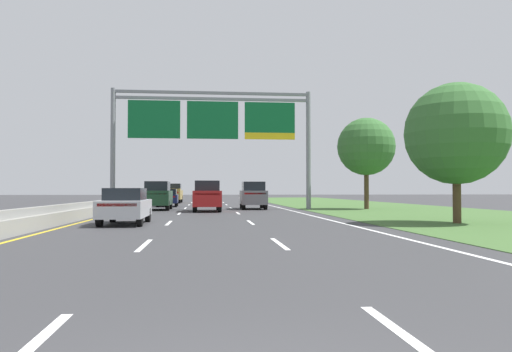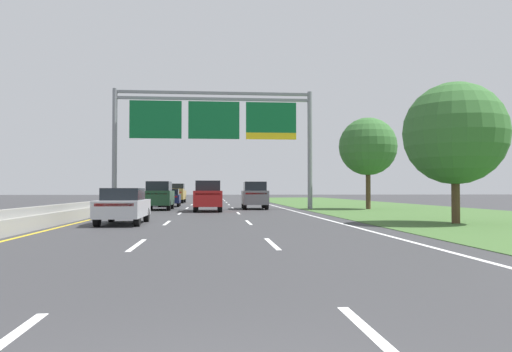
% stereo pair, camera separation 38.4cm
% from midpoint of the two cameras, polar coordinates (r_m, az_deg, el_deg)
% --- Properties ---
extents(ground_plane, '(220.00, 220.00, 0.00)m').
position_cam_midpoint_polar(ground_plane, '(38.27, -5.77, -3.82)').
color(ground_plane, '#333335').
extents(lane_striping, '(11.96, 106.00, 0.01)m').
position_cam_midpoint_polar(lane_striping, '(37.81, -5.77, -3.84)').
color(lane_striping, white).
rests_on(lane_striping, ground).
extents(grass_verge_right, '(14.00, 110.00, 0.02)m').
position_cam_midpoint_polar(grass_verge_right, '(40.73, 14.30, -3.63)').
color(grass_verge_right, '#3D602D').
rests_on(grass_verge_right, ground).
extents(median_barrier_concrete, '(0.60, 110.00, 0.85)m').
position_cam_midpoint_polar(median_barrier_concrete, '(38.82, -15.57, -3.22)').
color(median_barrier_concrete, gray).
rests_on(median_barrier_concrete, ground).
extents(overhead_sign_gantry, '(15.06, 0.42, 9.05)m').
position_cam_midpoint_polar(overhead_sign_gantry, '(37.76, -5.29, 5.88)').
color(overhead_sign_gantry, gray).
rests_on(overhead_sign_gantry, ground).
extents(pickup_truck_gold, '(2.06, 5.42, 2.20)m').
position_cam_midpoint_polar(pickup_truck_gold, '(57.20, -9.72, -1.99)').
color(pickup_truck_gold, '#A38438').
rests_on(pickup_truck_gold, ground).
extents(car_grey_right_lane_suv, '(2.02, 4.75, 2.11)m').
position_cam_midpoint_polar(car_grey_right_lane_suv, '(38.70, -0.62, -2.18)').
color(car_grey_right_lane_suv, slate).
rests_on(car_grey_right_lane_suv, ground).
extents(car_silver_left_lane_sedan, '(1.84, 4.41, 1.57)m').
position_cam_midpoint_polar(car_silver_left_lane_sedan, '(22.44, -15.22, -3.28)').
color(car_silver_left_lane_sedan, '#B2B5BA').
rests_on(car_silver_left_lane_sedan, ground).
extents(car_darkgreen_left_lane_suv, '(1.92, 4.71, 2.11)m').
position_cam_midpoint_polar(car_darkgreen_left_lane_suv, '(37.74, -11.47, -2.16)').
color(car_darkgreen_left_lane_suv, '#193D23').
rests_on(car_darkgreen_left_lane_suv, ground).
extents(car_navy_left_lane_sedan, '(1.95, 4.45, 1.57)m').
position_cam_midpoint_polar(car_navy_left_lane_sedan, '(45.24, -10.36, -2.42)').
color(car_navy_left_lane_sedan, '#161E47').
rests_on(car_navy_left_lane_sedan, ground).
extents(car_red_centre_lane_suv, '(1.92, 4.71, 2.11)m').
position_cam_midpoint_polar(car_red_centre_lane_suv, '(34.58, -5.96, -2.24)').
color(car_red_centre_lane_suv, maroon).
rests_on(car_red_centre_lane_suv, ground).
extents(roadside_tree_near, '(4.53, 4.53, 6.27)m').
position_cam_midpoint_polar(roadside_tree_near, '(23.83, 21.54, 4.52)').
color(roadside_tree_near, '#4C3823').
rests_on(roadside_tree_near, ground).
extents(roadside_tree_mid, '(4.45, 4.45, 7.06)m').
position_cam_midpoint_polar(roadside_tree_mid, '(39.29, 12.25, 3.30)').
color(roadside_tree_mid, '#4C3823').
rests_on(roadside_tree_mid, ground).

